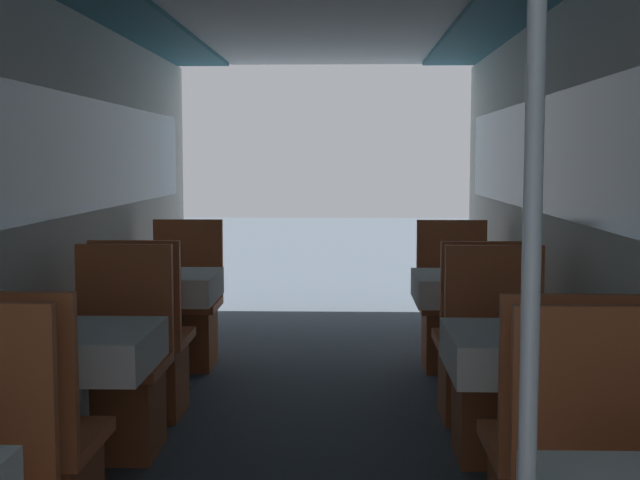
{
  "coord_description": "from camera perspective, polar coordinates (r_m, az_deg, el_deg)",
  "views": [
    {
      "loc": [
        0.19,
        -0.82,
        1.4
      ],
      "look_at": [
        0.07,
        3.12,
        1.03
      ],
      "focal_mm": 50.0,
      "sensor_mm": 36.0,
      "label": 1
    }
  ],
  "objects": [
    {
      "name": "support_pole_right_0",
      "position": [
        1.82,
        13.31,
        -4.53
      ],
      "size": [
        0.04,
        0.04,
        2.18
      ],
      "color": "silver",
      "rests_on": "ground_plane"
    },
    {
      "name": "chair_right_near_2",
      "position": [
        4.88,
        10.22,
        -7.97
      ],
      "size": [
        0.48,
        0.48,
        0.98
      ],
      "color": "brown",
      "rests_on": "ground_plane"
    },
    {
      "name": "dining_table_right_2",
      "position": [
        5.39,
        9.36,
        -3.28
      ],
      "size": [
        0.62,
        0.62,
        0.71
      ],
      "color": "#4C4C51",
      "rests_on": "ground_plane"
    },
    {
      "name": "dining_table_right_1",
      "position": [
        3.68,
        13.01,
        -7.33
      ],
      "size": [
        0.62,
        0.62,
        0.71
      ],
      "color": "#4C4C51",
      "rests_on": "ground_plane"
    },
    {
      "name": "wall_right",
      "position": [
        3.82,
        18.52,
        1.09
      ],
      "size": [
        0.05,
        8.46,
        2.18
      ],
      "color": "silver",
      "rests_on": "ground_plane"
    },
    {
      "name": "chair_right_far_1",
      "position": [
        4.31,
        11.38,
        -9.74
      ],
      "size": [
        0.48,
        0.48,
        0.98
      ],
      "rotation": [
        0.0,
        0.0,
        3.14
      ],
      "color": "brown",
      "rests_on": "ground_plane"
    },
    {
      "name": "chair_left_near_2",
      "position": [
        4.95,
        -11.17,
        -7.8
      ],
      "size": [
        0.48,
        0.48,
        0.98
      ],
      "color": "brown",
      "rests_on": "ground_plane"
    },
    {
      "name": "chair_left_far_1",
      "position": [
        4.39,
        -12.9,
        -9.5
      ],
      "size": [
        0.48,
        0.48,
        0.98
      ],
      "rotation": [
        0.0,
        0.0,
        3.14
      ],
      "color": "brown",
      "rests_on": "ground_plane"
    },
    {
      "name": "dining_table_left_2",
      "position": [
        5.45,
        -9.85,
        -3.19
      ],
      "size": [
        0.62,
        0.62,
        0.71
      ],
      "color": "#4C4C51",
      "rests_on": "ground_plane"
    },
    {
      "name": "chair_left_far_2",
      "position": [
        6.07,
        -8.69,
        -5.32
      ],
      "size": [
        0.48,
        0.48,
        0.98
      ],
      "rotation": [
        0.0,
        0.0,
        3.14
      ],
      "color": "brown",
      "rests_on": "ground_plane"
    },
    {
      "name": "chair_right_far_2",
      "position": [
        6.01,
        8.57,
        -5.42
      ],
      "size": [
        0.48,
        0.48,
        0.98
      ],
      "rotation": [
        0.0,
        0.0,
        3.14
      ],
      "color": "brown",
      "rests_on": "ground_plane"
    },
    {
      "name": "dining_table_left_1",
      "position": [
        3.77,
        -15.26,
        -7.08
      ],
      "size": [
        0.62,
        0.62,
        0.71
      ],
      "color": "#4C4C51",
      "rests_on": "ground_plane"
    }
  ]
}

